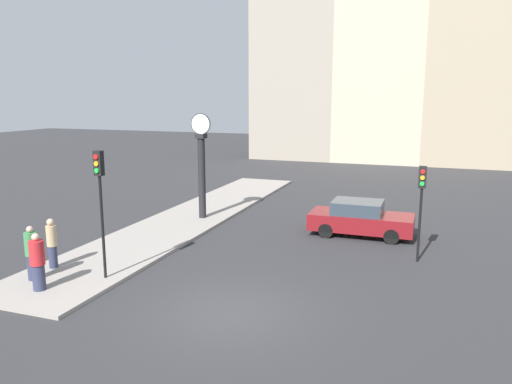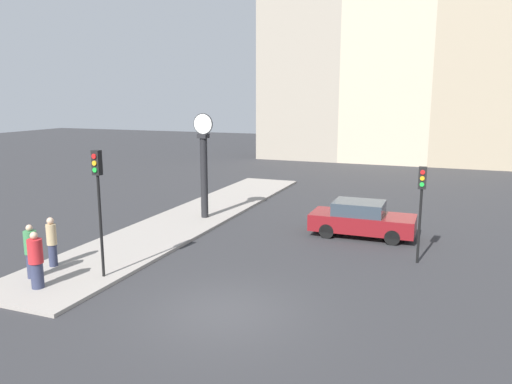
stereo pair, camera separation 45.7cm
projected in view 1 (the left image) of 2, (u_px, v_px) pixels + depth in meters
The scene contains 10 objects.
ground_plane at pixel (229, 312), 13.52m from camera, with size 120.00×120.00×0.00m, color #2D2D30.
sidewalk_corner at pixel (192, 217), 23.84m from camera, with size 3.53×22.23×0.12m, color gray.
building_row at pixel (383, 62), 42.86m from camera, with size 22.29×5.00×18.50m.
sedan_car at pixel (360, 219), 20.77m from camera, with size 4.23×1.82×1.47m.
traffic_light_near at pixel (100, 188), 15.22m from camera, with size 0.26×0.24×4.02m.
traffic_light_far at pixel (422, 194), 17.17m from camera, with size 0.26×0.24×3.40m.
street_clock at pixel (202, 167), 23.05m from camera, with size 0.96×0.44×4.86m.
pedestrian_green_hoodie at pixel (32, 253), 15.43m from camera, with size 0.39×0.39×1.72m.
pedestrian_tan_coat at pixel (52, 243), 16.50m from camera, with size 0.33×0.33×1.68m.
pedestrian_red_top at pixel (38, 262), 14.61m from camera, with size 0.43×0.43×1.73m.
Camera 1 is at (4.98, -11.65, 5.78)m, focal length 35.00 mm.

